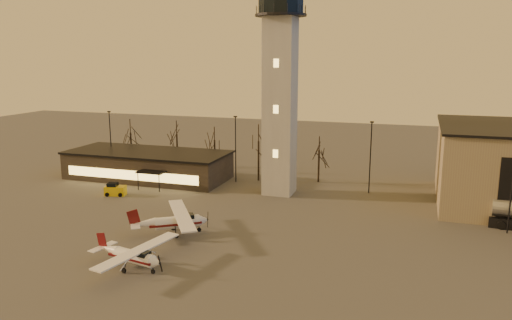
{
  "coord_description": "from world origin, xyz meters",
  "views": [
    {
      "loc": [
        18.19,
        -35.45,
        18.8
      ],
      "look_at": [
        2.19,
        13.0,
        8.23
      ],
      "focal_mm": 35.0,
      "sensor_mm": 36.0,
      "label": 1
    }
  ],
  "objects_px": {
    "control_tower": "(280,76)",
    "cessna_rear": "(178,224)",
    "service_cart": "(115,191)",
    "terminal": "(148,165)",
    "cessna_front": "(136,259)"
  },
  "relations": [
    {
      "from": "terminal",
      "to": "cessna_rear",
      "type": "height_order",
      "value": "terminal"
    },
    {
      "from": "control_tower",
      "to": "service_cart",
      "type": "bearing_deg",
      "value": -158.7
    },
    {
      "from": "terminal",
      "to": "service_cart",
      "type": "bearing_deg",
      "value": -85.83
    },
    {
      "from": "control_tower",
      "to": "cessna_rear",
      "type": "bearing_deg",
      "value": -106.95
    },
    {
      "from": "control_tower",
      "to": "service_cart",
      "type": "xyz_separation_m",
      "value": [
        -21.25,
        -8.28,
        -15.66
      ]
    },
    {
      "from": "control_tower",
      "to": "terminal",
      "type": "xyz_separation_m",
      "value": [
        -21.99,
        1.98,
        -14.17
      ]
    },
    {
      "from": "terminal",
      "to": "cessna_front",
      "type": "xyz_separation_m",
      "value": [
        16.7,
        -30.88,
        -1.21
      ]
    },
    {
      "from": "cessna_front",
      "to": "cessna_rear",
      "type": "xyz_separation_m",
      "value": [
        -0.6,
        9.57,
        0.12
      ]
    },
    {
      "from": "control_tower",
      "to": "cessna_rear",
      "type": "relative_size",
      "value": 3.19
    },
    {
      "from": "service_cart",
      "to": "cessna_front",
      "type": "bearing_deg",
      "value": -66.12
    },
    {
      "from": "terminal",
      "to": "cessna_front",
      "type": "distance_m",
      "value": 35.12
    },
    {
      "from": "control_tower",
      "to": "cessna_front",
      "type": "xyz_separation_m",
      "value": [
        -5.3,
        -28.9,
        -15.37
      ]
    },
    {
      "from": "terminal",
      "to": "cessna_rear",
      "type": "distance_m",
      "value": 26.73
    },
    {
      "from": "control_tower",
      "to": "terminal",
      "type": "bearing_deg",
      "value": 174.85
    },
    {
      "from": "control_tower",
      "to": "cessna_front",
      "type": "distance_m",
      "value": 33.16
    }
  ]
}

